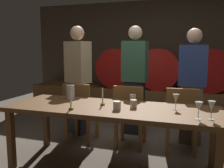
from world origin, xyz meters
The scene contains 22 objects.
ground_plane centered at (0.00, 0.00, 0.00)m, with size 8.28×8.28×0.00m, color brown.
back_wall centered at (0.00, 3.04, 1.22)m, with size 6.37×0.24×2.44m, color #473A2D.
barrel_shelf centered at (0.00, 2.49, 0.27)m, with size 5.74×0.90×0.54m, color brown.
wine_barrel_left centered at (-0.91, 2.49, 0.95)m, with size 0.83×0.79×0.83m.
wine_barrel_center centered at (-0.03, 2.49, 0.95)m, with size 0.83×0.79×0.83m.
wine_barrel_right centered at (0.93, 2.49, 0.95)m, with size 0.83×0.79×0.83m.
dining_table centered at (-0.21, -0.19, 0.66)m, with size 2.35×0.83×0.72m.
chair_left centered at (-0.90, 0.42, 0.49)m, with size 0.41×0.41×0.88m.
chair_center centered at (-0.16, 0.45, 0.49)m, with size 0.40×0.40×0.88m.
chair_right centered at (0.52, 0.49, 0.49)m, with size 0.43×0.43×0.88m.
guest_left centered at (-1.11, 0.81, 0.89)m, with size 0.44×0.35×1.72m.
guest_center centered at (-0.25, 1.07, 0.89)m, with size 0.39×0.26×1.72m.
guest_right centered at (0.63, 0.91, 0.85)m, with size 0.39×0.25×1.65m.
candle_left centered at (-0.58, -0.46, 0.79)m, with size 0.05×0.05×0.23m.
candle_right centered at (-0.33, -0.15, 0.78)m, with size 0.05×0.05×0.21m.
pitcher centered at (-0.86, 0.06, 0.81)m, with size 0.11×0.11×0.18m.
wine_glass_left centered at (0.48, -0.10, 0.84)m, with size 0.07×0.07×0.17m.
wine_glass_center centered at (0.70, -0.42, 0.84)m, with size 0.07×0.07×0.17m.
wine_glass_right centered at (0.82, -0.39, 0.85)m, with size 0.07×0.07×0.17m.
cup_left centered at (-0.11, -0.31, 0.77)m, with size 0.08×0.08×0.09m, color white.
cup_center centered at (-0.05, 0.15, 0.77)m, with size 0.08×0.08×0.09m, color silver.
cup_right centered at (0.04, -0.17, 0.77)m, with size 0.07×0.07×0.09m, color beige.
Camera 1 is at (0.66, -2.79, 1.37)m, focal length 40.19 mm.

